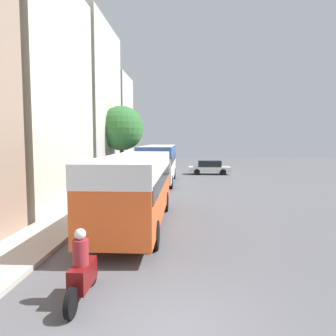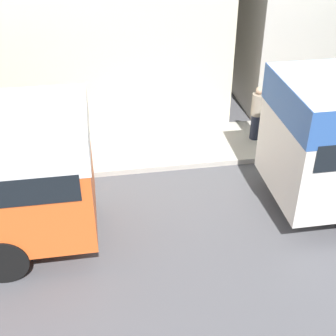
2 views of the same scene
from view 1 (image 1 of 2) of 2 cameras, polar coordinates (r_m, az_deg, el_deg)
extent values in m
plane|color=#515156|center=(7.29, -0.01, -25.89)|extent=(120.00, 120.00, 0.00)
cube|color=beige|center=(20.71, -24.49, 11.76)|extent=(5.73, 9.15, 12.67)
cube|color=beige|center=(30.07, -15.68, 10.57)|extent=(5.98, 9.37, 13.49)
cube|color=beige|center=(38.70, -11.83, 7.46)|extent=(6.72, 6.88, 10.91)
cube|color=#EA5B23|center=(14.12, -5.71, -3.03)|extent=(2.41, 9.62, 2.55)
cube|color=white|center=(14.02, -5.74, 0.58)|extent=(2.44, 9.67, 0.76)
cube|color=black|center=(14.08, -5.72, -1.75)|extent=(2.46, 9.24, 0.56)
cylinder|color=black|center=(17.41, -7.80, -5.76)|extent=(0.28, 1.00, 1.00)
cylinder|color=black|center=(17.14, -0.45, -5.89)|extent=(0.28, 1.00, 1.00)
cylinder|color=black|center=(11.77, -13.38, -11.13)|extent=(0.28, 1.00, 1.00)
cylinder|color=black|center=(11.36, -2.35, -11.59)|extent=(0.28, 1.00, 1.00)
cube|color=silver|center=(27.89, -1.59, 1.13)|extent=(2.53, 10.16, 2.70)
cube|color=#2D569E|center=(27.85, -1.60, 3.07)|extent=(2.56, 10.21, 0.81)
cube|color=black|center=(27.87, -1.59, 1.82)|extent=(2.58, 9.75, 0.59)
cylinder|color=black|center=(31.24, -3.24, -0.94)|extent=(0.28, 1.00, 1.00)
cylinder|color=black|center=(31.08, 1.03, -0.96)|extent=(0.28, 1.00, 1.00)
cylinder|color=black|center=(25.04, -4.83, -2.43)|extent=(0.28, 1.00, 1.00)
cylinder|color=black|center=(24.83, 0.50, -2.48)|extent=(0.28, 1.00, 1.00)
cube|color=maroon|center=(8.26, -14.65, -17.57)|extent=(0.38, 1.10, 0.55)
cylinder|color=black|center=(9.08, -13.00, -17.29)|extent=(0.10, 0.64, 0.64)
cylinder|color=black|center=(7.69, -16.55, -21.66)|extent=(0.12, 0.64, 0.64)
cylinder|color=maroon|center=(7.97, -14.97, -14.01)|extent=(0.36, 0.36, 0.60)
sphere|color=silver|center=(7.84, -15.04, -11.04)|extent=(0.26, 0.26, 0.26)
cube|color=silver|center=(35.27, 7.22, -0.17)|extent=(4.40, 1.82, 0.50)
cube|color=black|center=(35.23, 7.23, 0.77)|extent=(2.42, 1.60, 0.67)
cylinder|color=black|center=(34.39, 5.05, -0.70)|extent=(0.64, 0.22, 0.64)
cylinder|color=black|center=(36.06, 4.96, -0.44)|extent=(0.64, 0.22, 0.64)
cylinder|color=black|center=(34.60, 9.57, -0.72)|extent=(0.64, 0.22, 0.64)
cylinder|color=black|center=(36.25, 9.27, -0.45)|extent=(0.64, 0.22, 0.64)
cylinder|color=#232838|center=(24.15, -9.99, -2.69)|extent=(0.29, 0.29, 0.76)
cylinder|color=gray|center=(24.06, -10.01, -1.04)|extent=(0.36, 0.36, 0.64)
sphere|color=tan|center=(24.02, -10.03, -0.04)|extent=(0.21, 0.21, 0.21)
cylinder|color=brown|center=(28.80, -8.03, 0.91)|extent=(0.36, 0.36, 3.10)
sphere|color=#2D662D|center=(28.74, -8.10, 6.87)|extent=(3.84, 3.84, 3.84)
camera|label=2|loc=(20.06, 21.05, 13.76)|focal=50.00mm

